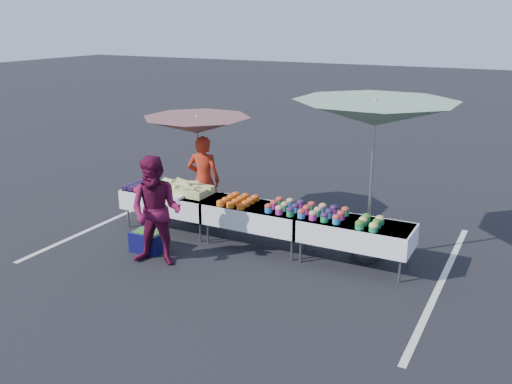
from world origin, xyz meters
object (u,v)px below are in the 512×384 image
at_px(customer, 156,211).
at_px(umbrella_right, 375,114).
at_px(storage_bin, 149,241).
at_px(table_left, 171,200).
at_px(vendor, 204,180).
at_px(table_center, 256,215).
at_px(umbrella_left, 197,126).
at_px(table_right, 355,232).

height_order(customer, umbrella_right, umbrella_right).
distance_m(customer, storage_bin, 0.93).
xyz_separation_m(table_left, vendor, (0.36, 0.58, 0.29)).
distance_m(table_center, umbrella_left, 2.16).
bearing_deg(storage_bin, umbrella_left, 88.35).
height_order(table_left, customer, customer).
relative_size(table_center, customer, 1.03).
height_order(table_center, customer, customer).
relative_size(table_center, umbrella_left, 0.70).
height_order(table_center, vendor, vendor).
relative_size(umbrella_left, storage_bin, 4.65).
bearing_deg(vendor, table_right, 155.73).
bearing_deg(umbrella_left, table_right, -10.39).
bearing_deg(umbrella_right, table_left, -173.83).
distance_m(table_left, vendor, 0.74).
height_order(table_center, umbrella_left, umbrella_left).
bearing_deg(umbrella_left, customer, -76.14).
bearing_deg(umbrella_right, table_right, -104.17).
height_order(table_center, storage_bin, table_center).
distance_m(table_center, vendor, 1.58).
height_order(umbrella_right, storage_bin, umbrella_right).
distance_m(table_center, umbrella_right, 2.68).
xyz_separation_m(umbrella_left, storage_bin, (0.03, -1.68, -1.73)).
distance_m(table_right, umbrella_right, 1.90).
relative_size(table_center, umbrella_right, 0.54).
bearing_deg(table_left, storage_bin, -76.80).
bearing_deg(customer, vendor, 86.09).
bearing_deg(table_right, storage_bin, -162.47).
xyz_separation_m(vendor, customer, (0.36, -1.99, 0.03)).
bearing_deg(storage_bin, customer, -39.32).
bearing_deg(table_center, storage_bin, -145.69).
xyz_separation_m(umbrella_left, umbrella_right, (3.48, -0.22, 0.52)).
height_order(table_left, storage_bin, table_left).
height_order(table_left, umbrella_left, umbrella_left).
relative_size(table_right, customer, 1.03).
bearing_deg(storage_bin, table_center, 31.60).
bearing_deg(table_right, table_center, 180.00).
bearing_deg(umbrella_right, umbrella_left, 176.38).
height_order(table_left, table_right, same).
relative_size(umbrella_left, umbrella_right, 0.77).
relative_size(table_right, umbrella_right, 0.54).
xyz_separation_m(table_right, umbrella_left, (-3.38, 0.62, 1.33)).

